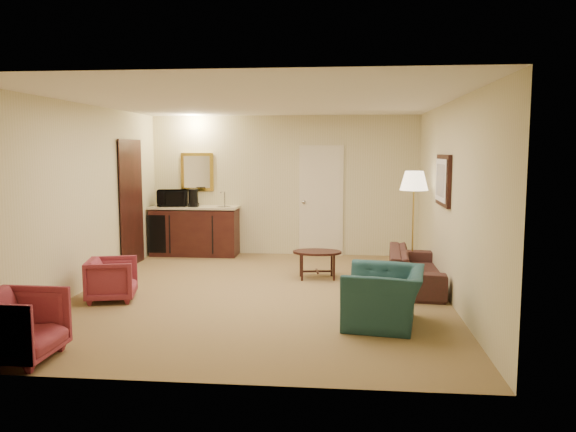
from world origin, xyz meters
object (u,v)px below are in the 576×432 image
at_px(teal_armchair, 384,287).
at_px(rose_chair_far, 18,323).
at_px(wetbar_cabinet, 195,231).
at_px(rose_chair_near, 112,277).
at_px(microwave, 173,196).
at_px(coffee_maker, 193,198).
at_px(waste_bin, 229,248).
at_px(coffee_table, 317,265).
at_px(floor_lamp, 413,223).
at_px(sofa, 415,262).

height_order(teal_armchair, rose_chair_far, teal_armchair).
bearing_deg(wetbar_cabinet, rose_chair_near, -94.41).
xyz_separation_m(rose_chair_near, rose_chair_far, (0.00, -2.14, 0.06)).
xyz_separation_m(rose_chair_far, microwave, (-0.16, 5.36, 0.74)).
bearing_deg(coffee_maker, wetbar_cabinet, 103.22).
distance_m(wetbar_cabinet, rose_chair_far, 5.39).
relative_size(rose_chair_near, microwave, 1.12).
height_order(waste_bin, coffee_maker, coffee_maker).
distance_m(rose_chair_near, coffee_maker, 3.28).
xyz_separation_m(wetbar_cabinet, microwave, (-0.41, -0.01, 0.65)).
relative_size(coffee_table, waste_bin, 2.38).
relative_size(rose_chair_near, waste_bin, 1.96).
bearing_deg(floor_lamp, sofa, -93.59).
xyz_separation_m(sofa, coffee_table, (-1.43, 0.40, -0.15)).
bearing_deg(waste_bin, coffee_table, -43.82).
bearing_deg(coffee_maker, microwave, -173.39).
distance_m(sofa, teal_armchair, 1.91).
bearing_deg(rose_chair_far, floor_lamp, -44.50).
xyz_separation_m(rose_chair_near, coffee_table, (2.62, 1.52, -0.09)).
bearing_deg(teal_armchair, coffee_maker, -131.24).
bearing_deg(rose_chair_far, coffee_maker, -1.90).
bearing_deg(wetbar_cabinet, teal_armchair, -50.66).
bearing_deg(floor_lamp, microwave, 162.95).
bearing_deg(teal_armchair, sofa, 171.43).
distance_m(sofa, coffee_table, 1.49).
distance_m(rose_chair_far, coffee_table, 4.50).
bearing_deg(floor_lamp, rose_chair_far, -135.29).
relative_size(wetbar_cabinet, coffee_table, 2.20).
relative_size(rose_chair_far, microwave, 1.32).
relative_size(teal_armchair, coffee_table, 1.32).
bearing_deg(rose_chair_far, teal_armchair, -66.63).
distance_m(rose_chair_near, coffee_table, 3.03).
bearing_deg(rose_chair_near, coffee_table, -73.74).
relative_size(wetbar_cabinet, rose_chair_far, 2.26).
height_order(wetbar_cabinet, sofa, wetbar_cabinet).
relative_size(sofa, rose_chair_near, 3.03).
distance_m(coffee_table, waste_bin, 2.38).
relative_size(sofa, microwave, 3.38).
relative_size(sofa, coffee_table, 2.50).
bearing_deg(waste_bin, coffee_maker, 179.15).
distance_m(wetbar_cabinet, teal_armchair, 5.09).
xyz_separation_m(teal_armchair, coffee_table, (-0.85, 2.21, -0.21)).
bearing_deg(coffee_table, sofa, -15.47).
distance_m(teal_armchair, coffee_maker, 5.08).
relative_size(rose_chair_far, floor_lamp, 0.44).
relative_size(coffee_table, coffee_maker, 2.28).
bearing_deg(rose_chair_far, wetbar_cabinet, -1.87).
xyz_separation_m(wetbar_cabinet, rose_chair_far, (-0.25, -5.38, -0.10)).
distance_m(wetbar_cabinet, coffee_table, 2.94).
xyz_separation_m(waste_bin, coffee_maker, (-0.65, 0.01, 0.93)).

